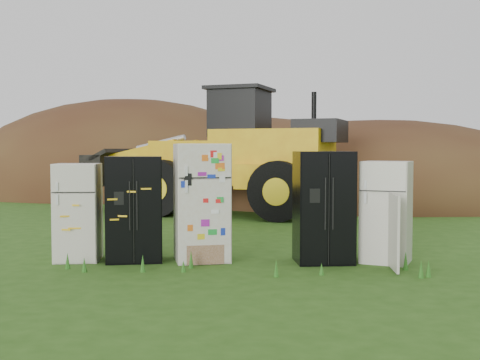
{
  "coord_description": "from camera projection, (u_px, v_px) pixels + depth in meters",
  "views": [
    {
      "loc": [
        0.46,
        -9.51,
        1.8
      ],
      "look_at": [
        0.0,
        2.0,
        1.19
      ],
      "focal_mm": 45.0,
      "sensor_mm": 36.0,
      "label": 1
    }
  ],
  "objects": [
    {
      "name": "fridge_leftmost",
      "position": [
        78.0,
        212.0,
        9.63
      ],
      "size": [
        0.76,
        0.73,
        1.56
      ],
      "primitive_type": null,
      "rotation": [
        0.0,
        0.0,
        0.11
      ],
      "color": "silver",
      "rests_on": "ground"
    },
    {
      "name": "ground",
      "position": [
        235.0,
        261.0,
        9.6
      ],
      "size": [
        120.0,
        120.0,
        0.0
      ],
      "primitive_type": "plane",
      "color": "#2B5316",
      "rests_on": "ground"
    },
    {
      "name": "fridge_sticker",
      "position": [
        202.0,
        202.0,
        9.62
      ],
      "size": [
        0.99,
        0.95,
        1.87
      ],
      "primitive_type": null,
      "rotation": [
        0.0,
        0.0,
        0.24
      ],
      "color": "silver",
      "rests_on": "ground"
    },
    {
      "name": "dirt_mound_back",
      "position": [
        235.0,
        189.0,
        26.86
      ],
      "size": [
        19.47,
        12.98,
        6.4
      ],
      "primitive_type": "ellipsoid",
      "color": "#3F1F14",
      "rests_on": "ground"
    },
    {
      "name": "dirt_mound_left",
      "position": [
        130.0,
        192.0,
        24.65
      ],
      "size": [
        14.04,
        10.53,
        7.61
      ],
      "primitive_type": "ellipsoid",
      "color": "#3F1F14",
      "rests_on": "ground"
    },
    {
      "name": "fridge_black_right",
      "position": [
        324.0,
        207.0,
        9.47
      ],
      "size": [
        0.95,
        0.83,
        1.75
      ],
      "primitive_type": null,
      "rotation": [
        0.0,
        0.0,
        0.12
      ],
      "color": "black",
      "rests_on": "ground"
    },
    {
      "name": "fridge_open_door",
      "position": [
        386.0,
        212.0,
        9.48
      ],
      "size": [
        0.92,
        0.89,
        1.6
      ],
      "primitive_type": null,
      "rotation": [
        0.0,
        0.0,
        -0.37
      ],
      "color": "silver",
      "rests_on": "ground"
    },
    {
      "name": "wheel_loader",
      "position": [
        211.0,
        151.0,
        16.61
      ],
      "size": [
        7.68,
        4.94,
        3.45
      ],
      "primitive_type": null,
      "rotation": [
        0.0,
        0.0,
        -0.31
      ],
      "color": "yellow",
      "rests_on": "ground"
    },
    {
      "name": "fridge_black_side",
      "position": [
        134.0,
        209.0,
        9.59
      ],
      "size": [
        0.98,
        0.83,
        1.67
      ],
      "primitive_type": null,
      "rotation": [
        0.0,
        0.0,
        0.18
      ],
      "color": "black",
      "rests_on": "ground"
    },
    {
      "name": "dirt_mound_right",
      "position": [
        377.0,
        201.0,
        20.68
      ],
      "size": [
        13.58,
        9.96,
        5.56
      ],
      "primitive_type": "ellipsoid",
      "color": "#3F1F14",
      "rests_on": "ground"
    }
  ]
}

